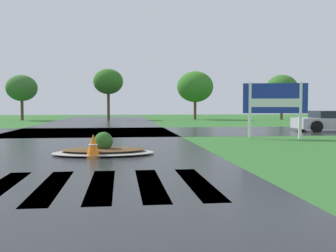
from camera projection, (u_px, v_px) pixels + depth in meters
name	position (u px, v px, depth m)	size (l,w,h in m)	color
asphalt_roadway	(67.00, 151.00, 12.72)	(9.04, 80.00, 0.01)	#232628
asphalt_cross_road	(90.00, 132.00, 21.89)	(90.00, 8.14, 0.01)	#232628
crosswalk_stripes	(26.00, 187.00, 7.12)	(6.75, 3.18, 0.01)	white
estate_billboard	(275.00, 101.00, 17.40)	(2.72, 0.74, 2.49)	white
median_island	(104.00, 150.00, 11.78)	(3.02, 1.70, 0.68)	#9E9B93
car_blue_compact	(335.00, 121.00, 22.57)	(4.64, 2.38, 1.17)	#B7B7BF
traffic_cone	(93.00, 146.00, 11.12)	(0.43, 0.43, 0.67)	orange
background_treeline	(23.00, 85.00, 38.47)	(48.05, 6.24, 5.33)	#4C3823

